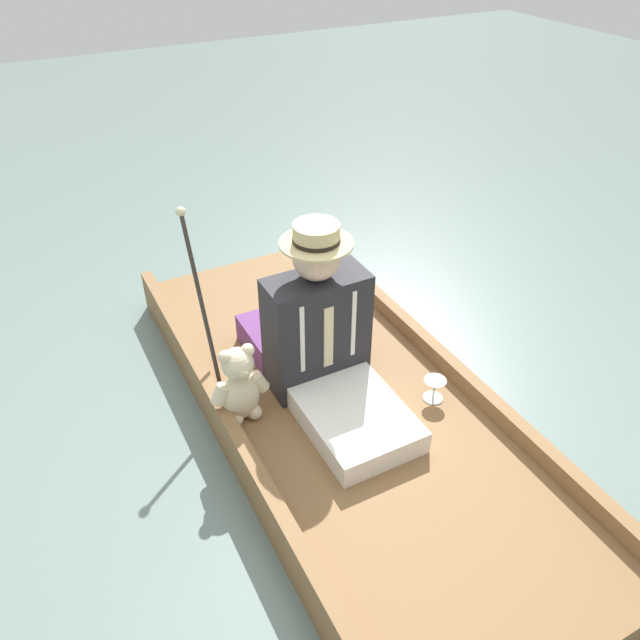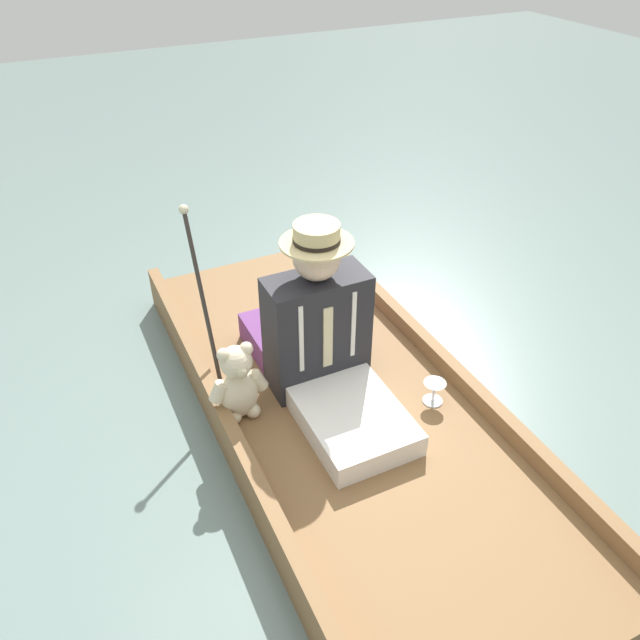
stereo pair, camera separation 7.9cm
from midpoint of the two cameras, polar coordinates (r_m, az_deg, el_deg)
name	(u,v)px [view 2 (the right image)]	position (r m, az deg, el deg)	size (l,w,h in m)	color
ground_plane	(342,422)	(2.97, 2.78, -9.30)	(16.00, 16.00, 0.00)	slate
punt_boat	(342,409)	(2.92, 2.83, -8.18)	(1.13, 2.74, 0.24)	brown
seat_cushion	(296,331)	(3.15, -1.51, -1.01)	(0.49, 0.34, 0.14)	#6B3875
seated_person	(326,343)	(2.72, 1.39, -2.12)	(0.45, 0.78, 0.82)	white
teddy_bear	(238,384)	(2.69, -6.62, -5.82)	(0.27, 0.16, 0.38)	beige
wine_glass	(434,388)	(2.86, 11.19, -6.15)	(0.10, 0.10, 0.11)	silver
walking_cane	(199,281)	(2.84, -10.21, 3.48)	(0.04, 0.31, 0.79)	#2D2823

